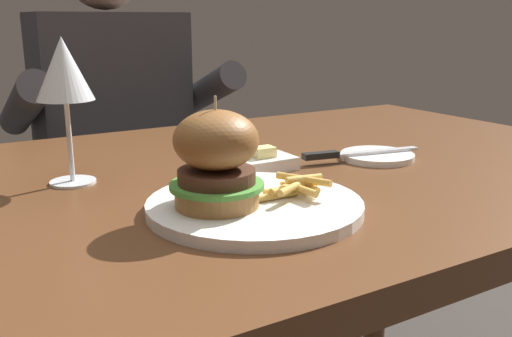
% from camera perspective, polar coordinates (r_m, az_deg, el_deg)
% --- Properties ---
extents(dining_table, '(1.35, 0.81, 0.74)m').
position_cam_1_polar(dining_table, '(0.90, -0.77, -5.65)').
color(dining_table, '#56331C').
rests_on(dining_table, ground).
extents(main_plate, '(0.26, 0.26, 0.01)m').
position_cam_1_polar(main_plate, '(0.69, -0.14, -3.76)').
color(main_plate, white).
rests_on(main_plate, dining_table).
extents(burger_sandwich, '(0.11, 0.11, 0.13)m').
position_cam_1_polar(burger_sandwich, '(0.65, -3.99, 0.96)').
color(burger_sandwich, '#9E6B38').
rests_on(burger_sandwich, main_plate).
extents(fries_pile, '(0.10, 0.09, 0.03)m').
position_cam_1_polar(fries_pile, '(0.70, 3.83, -1.78)').
color(fries_pile, '#E0B251').
rests_on(fries_pile, main_plate).
extents(wine_glass, '(0.08, 0.08, 0.20)m').
position_cam_1_polar(wine_glass, '(0.82, -18.67, 9.04)').
color(wine_glass, silver).
rests_on(wine_glass, dining_table).
extents(bread_plate, '(0.12, 0.12, 0.01)m').
position_cam_1_polar(bread_plate, '(0.96, 12.03, 1.22)').
color(bread_plate, white).
rests_on(bread_plate, dining_table).
extents(table_knife, '(0.21, 0.05, 0.01)m').
position_cam_1_polar(table_knife, '(0.93, 9.47, 1.50)').
color(table_knife, silver).
rests_on(table_knife, bread_plate).
extents(butter_dish, '(0.09, 0.06, 0.04)m').
position_cam_1_polar(butter_dish, '(0.87, 0.74, 0.62)').
color(butter_dish, white).
rests_on(butter_dish, dining_table).
extents(diner_person, '(0.51, 0.36, 1.18)m').
position_cam_1_polar(diner_person, '(1.53, -13.76, -0.93)').
color(diner_person, '#282833').
rests_on(diner_person, ground).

